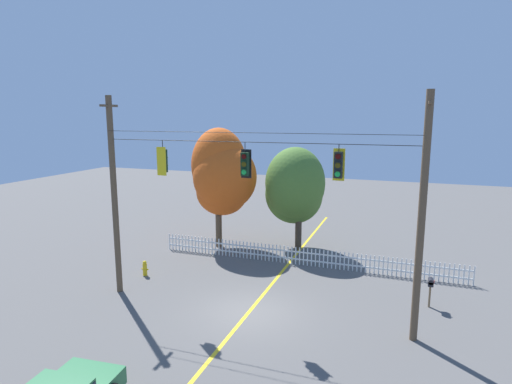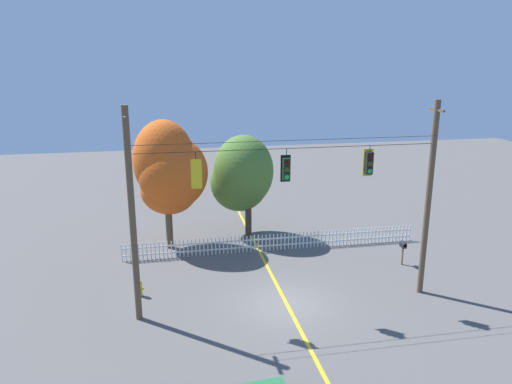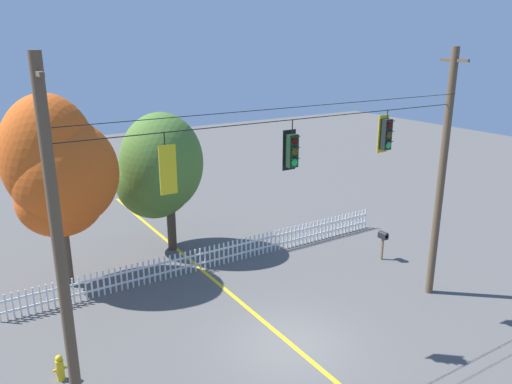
{
  "view_description": "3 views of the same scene",
  "coord_description": "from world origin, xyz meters",
  "px_view_note": "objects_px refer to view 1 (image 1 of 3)",
  "views": [
    {
      "loc": [
        5.91,
        -15.59,
        8.17
      ],
      "look_at": [
        -0.07,
        1.11,
        4.97
      ],
      "focal_mm": 29.74,
      "sensor_mm": 36.0,
      "label": 1
    },
    {
      "loc": [
        -5.16,
        -19.38,
        10.82
      ],
      "look_at": [
        -1.18,
        1.24,
        5.0
      ],
      "focal_mm": 34.43,
      "sensor_mm": 36.0,
      "label": 2
    },
    {
      "loc": [
        -8.26,
        -11.03,
        9.22
      ],
      "look_at": [
        -0.69,
        1.0,
        4.91
      ],
      "focal_mm": 35.07,
      "sensor_mm": 36.0,
      "label": 3
    }
  ],
  "objects_px": {
    "autumn_maple_near_fence": "(222,175)",
    "traffic_signal_southbound_primary": "(245,164)",
    "traffic_signal_northbound_primary": "(338,165)",
    "fire_hydrant": "(145,268)",
    "autumn_maple_mid": "(295,187)",
    "roadside_mailbox": "(431,284)",
    "traffic_signal_westbound_side": "(163,161)"
  },
  "relations": [
    {
      "from": "traffic_signal_northbound_primary",
      "to": "autumn_maple_mid",
      "type": "bearing_deg",
      "value": 113.46
    },
    {
      "from": "traffic_signal_northbound_primary",
      "to": "traffic_signal_westbound_side",
      "type": "bearing_deg",
      "value": -179.85
    },
    {
      "from": "roadside_mailbox",
      "to": "autumn_maple_near_fence",
      "type": "bearing_deg",
      "value": 156.88
    },
    {
      "from": "traffic_signal_westbound_side",
      "to": "autumn_maple_mid",
      "type": "distance_m",
      "value": 10.24
    },
    {
      "from": "traffic_signal_northbound_primary",
      "to": "traffic_signal_southbound_primary",
      "type": "bearing_deg",
      "value": -179.99
    },
    {
      "from": "fire_hydrant",
      "to": "autumn_maple_near_fence",
      "type": "bearing_deg",
      "value": 75.01
    },
    {
      "from": "traffic_signal_northbound_primary",
      "to": "autumn_maple_mid",
      "type": "height_order",
      "value": "traffic_signal_northbound_primary"
    },
    {
      "from": "traffic_signal_southbound_primary",
      "to": "autumn_maple_mid",
      "type": "xyz_separation_m",
      "value": [
        -0.38,
        9.34,
        -2.43
      ]
    },
    {
      "from": "traffic_signal_northbound_primary",
      "to": "roadside_mailbox",
      "type": "relative_size",
      "value": 1.05
    },
    {
      "from": "autumn_maple_mid",
      "to": "fire_hydrant",
      "type": "bearing_deg",
      "value": -129.68
    },
    {
      "from": "autumn_maple_near_fence",
      "to": "fire_hydrant",
      "type": "distance_m",
      "value": 7.6
    },
    {
      "from": "autumn_maple_mid",
      "to": "roadside_mailbox",
      "type": "xyz_separation_m",
      "value": [
        7.69,
        -6.23,
        -2.8
      ]
    },
    {
      "from": "autumn_maple_near_fence",
      "to": "traffic_signal_southbound_primary",
      "type": "bearing_deg",
      "value": -60.1
    },
    {
      "from": "autumn_maple_near_fence",
      "to": "fire_hydrant",
      "type": "xyz_separation_m",
      "value": [
        -1.65,
        -6.17,
        -4.11
      ]
    },
    {
      "from": "autumn_maple_mid",
      "to": "traffic_signal_southbound_primary",
      "type": "bearing_deg",
      "value": -87.68
    },
    {
      "from": "traffic_signal_southbound_primary",
      "to": "fire_hydrant",
      "type": "xyz_separation_m",
      "value": [
        -6.4,
        2.08,
        -5.89
      ]
    },
    {
      "from": "traffic_signal_northbound_primary",
      "to": "roadside_mailbox",
      "type": "height_order",
      "value": "traffic_signal_northbound_primary"
    },
    {
      "from": "traffic_signal_northbound_primary",
      "to": "fire_hydrant",
      "type": "bearing_deg",
      "value": 168.33
    },
    {
      "from": "traffic_signal_northbound_primary",
      "to": "autumn_maple_near_fence",
      "type": "bearing_deg",
      "value": 135.58
    },
    {
      "from": "traffic_signal_westbound_side",
      "to": "roadside_mailbox",
      "type": "height_order",
      "value": "traffic_signal_westbound_side"
    },
    {
      "from": "traffic_signal_westbound_side",
      "to": "fire_hydrant",
      "type": "xyz_separation_m",
      "value": [
        -2.65,
        2.1,
        -5.88
      ]
    },
    {
      "from": "traffic_signal_westbound_side",
      "to": "fire_hydrant",
      "type": "relative_size",
      "value": 1.86
    },
    {
      "from": "traffic_signal_southbound_primary",
      "to": "autumn_maple_near_fence",
      "type": "relative_size",
      "value": 0.19
    },
    {
      "from": "roadside_mailbox",
      "to": "traffic_signal_northbound_primary",
      "type": "bearing_deg",
      "value": -139.46
    },
    {
      "from": "traffic_signal_westbound_side",
      "to": "autumn_maple_near_fence",
      "type": "height_order",
      "value": "autumn_maple_near_fence"
    },
    {
      "from": "traffic_signal_westbound_side",
      "to": "traffic_signal_southbound_primary",
      "type": "xyz_separation_m",
      "value": [
        3.75,
        0.02,
        0.01
      ]
    },
    {
      "from": "traffic_signal_southbound_primary",
      "to": "traffic_signal_northbound_primary",
      "type": "distance_m",
      "value": 3.68
    },
    {
      "from": "traffic_signal_northbound_primary",
      "to": "fire_hydrant",
      "type": "xyz_separation_m",
      "value": [
        -10.07,
        2.08,
        -5.99
      ]
    },
    {
      "from": "traffic_signal_southbound_primary",
      "to": "autumn_maple_near_fence",
      "type": "distance_m",
      "value": 9.69
    },
    {
      "from": "roadside_mailbox",
      "to": "autumn_maple_mid",
      "type": "bearing_deg",
      "value": 140.97
    },
    {
      "from": "fire_hydrant",
      "to": "roadside_mailbox",
      "type": "distance_m",
      "value": 13.76
    },
    {
      "from": "traffic_signal_westbound_side",
      "to": "traffic_signal_southbound_primary",
      "type": "bearing_deg",
      "value": 0.29
    }
  ]
}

